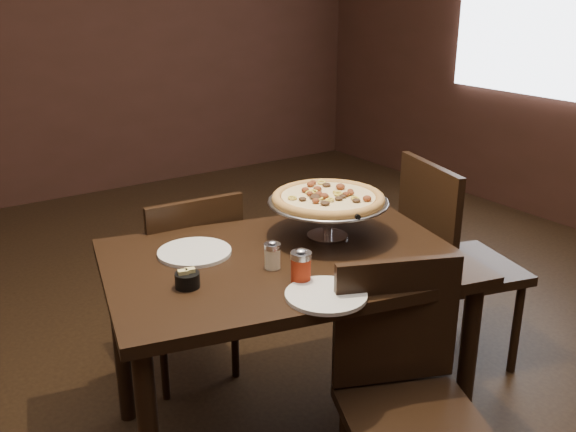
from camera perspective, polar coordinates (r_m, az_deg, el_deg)
room at (r=2.12m, az=0.53°, el=12.91°), size 6.04×7.04×2.84m
dining_table at (r=2.28m, az=-0.34°, el=-6.00°), size 1.38×1.07×0.76m
pizza_stand at (r=2.37m, az=3.59°, el=1.55°), size 0.45×0.45×0.19m
parmesan_shaker at (r=2.14m, az=-1.40°, el=-3.49°), size 0.06×0.06×0.10m
pepper_flake_shaker at (r=2.03m, az=1.16°, el=-4.52°), size 0.07×0.07×0.12m
packet_caddy at (r=2.04m, az=-8.94°, el=-5.59°), size 0.08×0.08×0.06m
napkin_stack at (r=2.16m, az=10.30°, el=-4.71°), size 0.18×0.18×0.02m
plate_left at (r=2.29m, az=-8.31°, el=-3.20°), size 0.26×0.26×0.01m
plate_near at (r=1.97m, az=3.40°, el=-7.03°), size 0.25×0.25×0.01m
serving_spatula at (r=2.24m, az=5.80°, el=0.29°), size 0.15×0.15×0.02m
chair_far at (r=2.77m, az=-8.83°, el=-5.68°), size 0.43×0.43×0.87m
chair_near at (r=2.08m, az=10.43°, el=-15.10°), size 0.53×0.53×0.87m
chair_side at (r=2.92m, az=14.15°, el=-3.56°), size 0.55×0.55×0.96m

